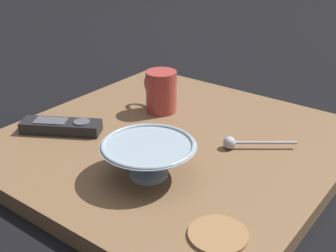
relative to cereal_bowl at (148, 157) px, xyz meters
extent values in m
plane|color=black|center=(-0.05, 0.14, -0.07)|extent=(6.00, 6.00, 0.00)
cube|color=brown|center=(-0.05, 0.14, -0.05)|extent=(0.64, 0.65, 0.03)
cylinder|color=#8C9EAD|center=(0.00, 0.00, -0.03)|extent=(0.07, 0.07, 0.01)
cone|color=#8C9EAD|center=(0.00, 0.00, 0.00)|extent=(0.17, 0.17, 0.05)
torus|color=#8C9EAD|center=(0.00, 0.00, 0.02)|extent=(0.16, 0.16, 0.01)
cylinder|color=#A53833|center=(-0.15, 0.24, 0.01)|extent=(0.07, 0.07, 0.10)
torus|color=#A53833|center=(-0.19, 0.25, 0.01)|extent=(0.06, 0.03, 0.06)
cylinder|color=#A3A5B2|center=(0.12, 0.21, -0.02)|extent=(0.10, 0.08, 0.01)
sphere|color=#A3A5B2|center=(0.06, 0.17, -0.02)|extent=(0.03, 0.03, 0.03)
cube|color=black|center=(-0.26, 0.02, -0.02)|extent=(0.17, 0.13, 0.02)
cylinder|color=#4C4C54|center=(-0.22, 0.05, -0.01)|extent=(0.03, 0.03, 0.00)
cube|color=#4C4C54|center=(-0.27, 0.01, -0.01)|extent=(0.08, 0.06, 0.00)
cylinder|color=olive|center=(0.18, -0.07, -0.03)|extent=(0.09, 0.09, 0.01)
camera|label=1|loc=(0.43, -0.51, 0.38)|focal=47.41mm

